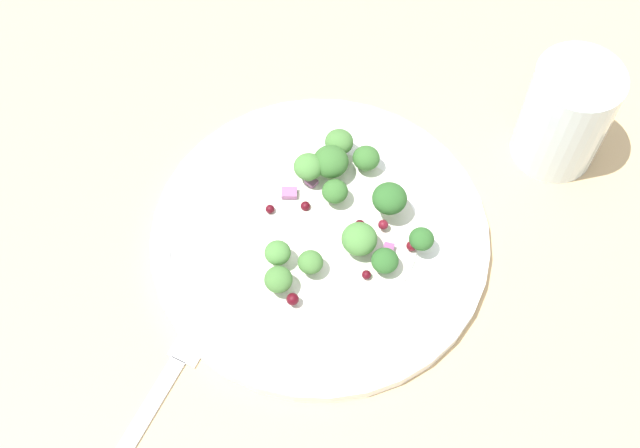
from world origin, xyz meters
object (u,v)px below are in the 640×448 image
Objects in this scene: broccoli_floret_1 at (357,241)px; fork at (149,414)px; water_glass at (566,115)px; broccoli_floret_0 at (278,253)px; plate at (320,235)px; broccoli_floret_2 at (335,192)px.

broccoli_floret_1 is 20.33cm from fork.
broccoli_floret_0 is at bearing 68.28° from water_glass.
broccoli_floret_2 is at bearing -70.42° from plate.
broccoli_floret_1 reaches higher than plate.
fork is at bearing 93.71° from broccoli_floret_2.
broccoli_floret_1 is at bearing -168.06° from plate.
fork is at bearing 77.53° from water_glass.
plate is 12.70× the size of broccoli_floret_2.
water_glass is (-5.81, -19.63, 2.03)cm from broccoli_floret_1.
fork is at bearing 93.89° from broccoli_floret_0.
broccoli_floret_2 is 0.22× the size of water_glass.
broccoli_floret_0 is (0.66, 4.21, 2.02)cm from plate.
broccoli_floret_1 is 0.16× the size of fork.
water_glass is (-10.19, -17.30, 2.17)cm from broccoli_floret_2.
broccoli_floret_2 is at bearing -86.29° from fork.
broccoli_floret_1 is 4.97cm from broccoli_floret_2.
plate reaches higher than fork.
broccoli_floret_1 is at bearing 73.52° from water_glass.
fork is 40.79cm from water_glass.
water_glass is at bearing -120.51° from broccoli_floret_2.
broccoli_floret_2 is (0.42, -7.24, -0.10)cm from broccoli_floret_0.
broccoli_floret_0 is 0.21× the size of water_glass.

